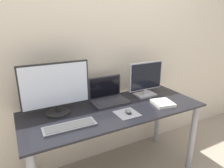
% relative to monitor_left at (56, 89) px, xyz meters
% --- Properties ---
extents(wall_back, '(7.00, 0.05, 2.50)m').
position_rel_monitor_left_xyz_m(wall_back, '(0.48, 0.26, 0.27)').
color(wall_back, beige).
rests_on(wall_back, ground_plane).
extents(desk, '(1.65, 0.66, 0.75)m').
position_rel_monitor_left_xyz_m(desk, '(0.48, -0.14, -0.36)').
color(desk, black).
rests_on(desk, ground_plane).
extents(monitor_left, '(0.57, 0.20, 0.45)m').
position_rel_monitor_left_xyz_m(monitor_left, '(0.00, 0.00, 0.00)').
color(monitor_left, black).
rests_on(monitor_left, desk).
extents(monitor_right, '(0.40, 0.15, 0.36)m').
position_rel_monitor_left_xyz_m(monitor_right, '(0.93, -0.00, -0.05)').
color(monitor_right, '#B2B2B7').
rests_on(monitor_right, desk).
extents(laptop, '(0.35, 0.24, 0.24)m').
position_rel_monitor_left_xyz_m(laptop, '(0.51, 0.05, -0.17)').
color(laptop, '#333338').
rests_on(laptop, desk).
extents(keyboard, '(0.40, 0.14, 0.02)m').
position_rel_monitor_left_xyz_m(keyboard, '(0.02, -0.28, -0.22)').
color(keyboard, '#4C4C51').
rests_on(keyboard, desk).
extents(mousepad, '(0.19, 0.19, 0.00)m').
position_rel_monitor_left_xyz_m(mousepad, '(0.53, -0.29, -0.23)').
color(mousepad, '#47474C').
rests_on(mousepad, desk).
extents(mouse, '(0.04, 0.07, 0.04)m').
position_rel_monitor_left_xyz_m(mouse, '(0.53, -0.29, -0.21)').
color(mouse, '#333333').
rests_on(mouse, mousepad).
extents(book, '(0.21, 0.22, 0.03)m').
position_rel_monitor_left_xyz_m(book, '(0.93, -0.28, -0.21)').
color(book, silver).
rests_on(book, desk).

